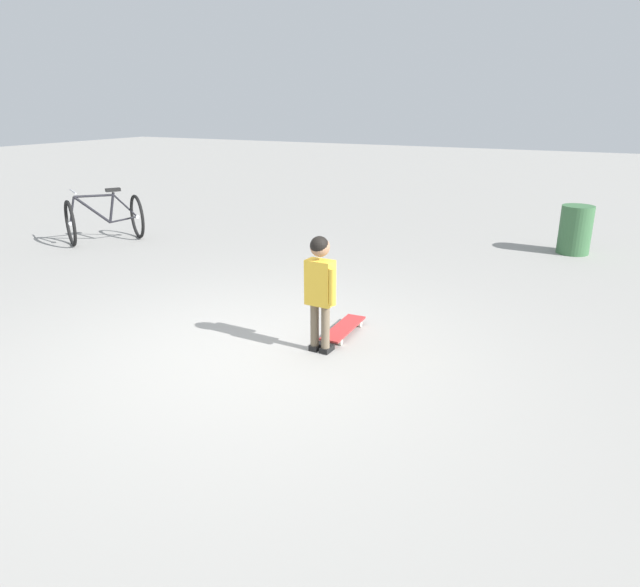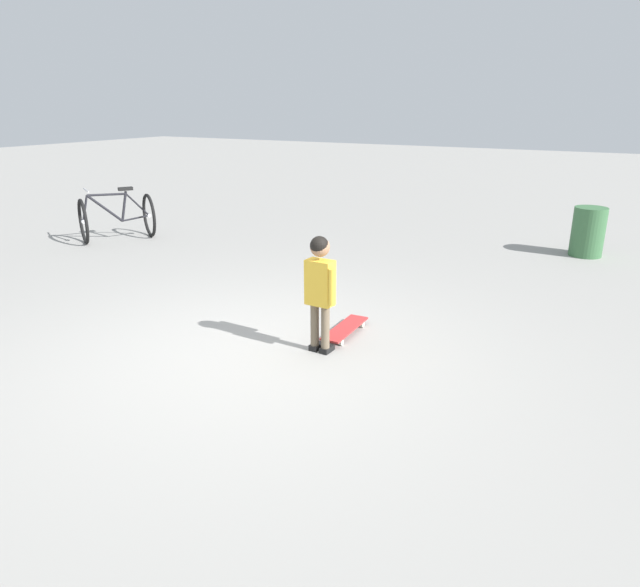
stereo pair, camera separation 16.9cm
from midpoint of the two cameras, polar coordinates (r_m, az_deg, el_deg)
The scene contains 5 objects.
ground_plane at distance 5.11m, azimuth -8.29°, elevation -6.17°, with size 50.00×50.00×0.00m, color gray.
child_person at distance 4.90m, azimuth -0.98°, elevation 1.18°, with size 0.36×0.23×1.06m.
skateboard at distance 5.48m, azimuth 1.48°, elevation -3.53°, with size 0.21×0.71×0.07m.
bicycle_mid at distance 9.72m, azimuth -21.28°, elevation 7.04°, with size 1.16×1.28×0.85m.
trash_bin at distance 9.13m, azimuth 23.76°, elevation 5.88°, with size 0.46×0.46×0.71m, color #38663D.
Camera 1 is at (2.66, -3.79, 2.13)m, focal length 31.90 mm.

